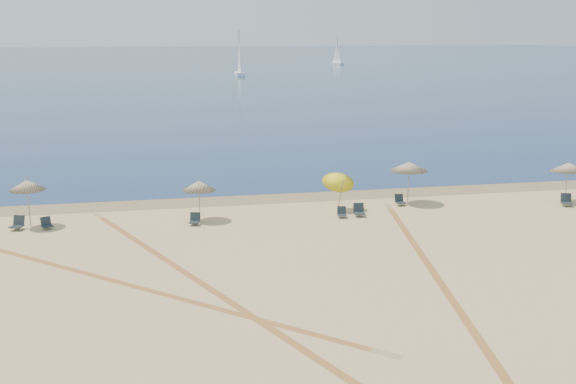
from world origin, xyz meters
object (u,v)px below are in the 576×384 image
umbrella_3 (339,179)px  chair_8 (566,200)px  umbrella_2 (199,185)px  sailboat_1 (337,56)px  umbrella_5 (569,167)px  chair_6 (359,210)px  chair_3 (47,224)px  chair_2 (18,224)px  chair_5 (342,213)px  chair_7 (400,200)px  umbrella_4 (409,166)px  sailboat_0 (239,62)px  chair_4 (195,220)px  umbrella_1 (27,185)px

umbrella_3 → chair_8: umbrella_3 is taller
umbrella_2 → sailboat_1: (53.97, 169.40, 0.49)m
umbrella_5 → chair_6: 13.60m
chair_3 → chair_8: 30.19m
chair_2 → chair_5: 17.65m
chair_7 → sailboat_1: size_ratio=0.08×
umbrella_4 → chair_3: umbrella_4 is taller
umbrella_2 → chair_6: 9.19m
sailboat_0 → sailboat_1: (35.83, 45.88, -0.64)m
sailboat_1 → umbrella_4: bearing=-122.1°
chair_5 → sailboat_1: 176.54m
umbrella_5 → chair_8: size_ratio=2.91×
chair_8 → chair_7: bearing=-172.2°
chair_5 → chair_6: size_ratio=0.88×
umbrella_3 → chair_3: (-16.35, -0.74, -1.63)m
chair_2 → chair_5: bearing=14.8°
chair_3 → chair_4: (7.84, -0.73, 0.01)m
umbrella_2 → chair_2: umbrella_2 is taller
chair_3 → sailboat_0: (26.32, 123.72, 2.83)m
umbrella_4 → chair_7: size_ratio=3.83×
chair_2 → umbrella_4: bearing=21.8°
umbrella_3 → sailboat_1: bearing=74.8°
umbrella_1 → umbrella_5: bearing=-1.6°
chair_7 → sailboat_1: (41.80, 168.40, 2.18)m
chair_2 → chair_7: size_ratio=1.26×
umbrella_4 → chair_6: 4.92m
chair_4 → chair_2: bearing=-171.8°
umbrella_5 → chair_8: umbrella_5 is taller
chair_4 → chair_5: bearing=13.1°
umbrella_1 → umbrella_2: umbrella_1 is taller
umbrella_3 → umbrella_4: (4.66, 0.89, 0.38)m
umbrella_4 → sailboat_1: 172.94m
umbrella_3 → sailboat_1: size_ratio=0.32×
umbrella_5 → umbrella_2: bearing=179.1°
umbrella_5 → chair_3: size_ratio=3.30×
umbrella_1 → umbrella_4: size_ratio=1.00×
umbrella_2 → umbrella_3: (8.17, 0.54, -0.06)m
umbrella_4 → chair_2: bearing=-176.3°
chair_2 → sailboat_1: sailboat_1 is taller
chair_3 → chair_5: bearing=-26.5°
umbrella_2 → sailboat_1: 177.79m
chair_3 → chair_6: size_ratio=1.02×
umbrella_4 → sailboat_1: (41.13, 167.97, 0.18)m
chair_4 → chair_6: bearing=13.7°
umbrella_5 → chair_7: (-10.28, 1.34, -1.93)m
umbrella_3 → chair_2: (-17.84, -0.55, -1.59)m
umbrella_3 → chair_7: size_ratio=3.77×
chair_3 → umbrella_5: bearing=-23.9°
chair_2 → chair_5: (17.62, -1.01, -0.05)m
chair_3 → umbrella_4: bearing=-19.2°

